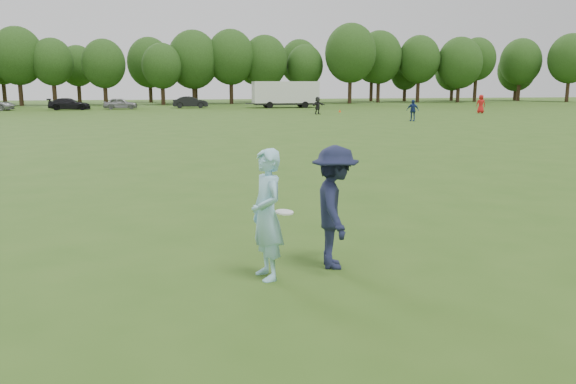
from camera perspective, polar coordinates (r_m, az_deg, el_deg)
name	(u,v)px	position (r m, az deg, el deg)	size (l,w,h in m)	color
ground	(271,265)	(9.30, -1.71, -7.42)	(200.00, 200.00, 0.00)	#305417
thrower	(267,215)	(8.44, -2.16, -2.31)	(0.73, 0.48, 1.99)	#98D5EC
defender	(335,207)	(8.99, 4.77, -1.55)	(1.28, 0.73, 1.98)	#1A1E39
player_far_b	(413,110)	(46.06, 12.55, 8.10)	(0.99, 0.41, 1.69)	navy
player_far_c	(481,104)	(60.16, 19.00, 8.46)	(0.90, 0.59, 1.85)	red
player_far_d	(318,105)	(55.10, 3.03, 8.77)	(1.57, 0.50, 1.69)	#242424
car_d	(69,104)	(68.73, -21.34, 8.33)	(1.85, 4.56, 1.32)	black
car_e	(120,104)	(68.63, -16.66, 8.60)	(1.55, 3.84, 1.31)	gray
car_f	(191,102)	(70.25, -9.88, 8.98)	(1.48, 4.24, 1.40)	black
field_cone	(340,111)	(59.15, 5.29, 8.22)	(0.28, 0.28, 0.30)	#E9460C
disc_in_play	(284,212)	(8.28, -0.37, -2.06)	(0.32, 0.32, 0.05)	white
cargo_trailer	(285,93)	(69.97, -0.27, 10.01)	(9.00, 2.75, 3.20)	white
treeline	(192,61)	(85.75, -9.69, 13.03)	(130.35, 18.39, 11.74)	#332114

